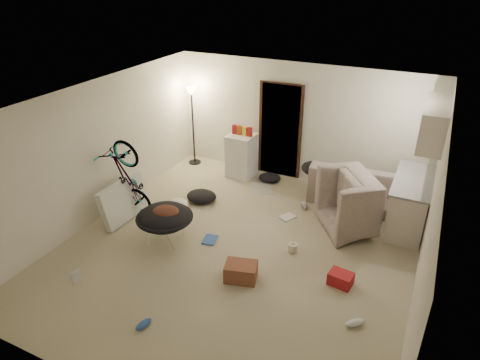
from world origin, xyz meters
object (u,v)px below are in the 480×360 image
at_px(floor_lamp, 192,110).
at_px(mini_fridge, 242,155).
at_px(tv_box, 124,200).
at_px(kitchen_counter, 409,203).
at_px(sofa, 361,189).
at_px(drink_case_a, 241,272).
at_px(saucer_chair, 165,222).
at_px(armchair, 367,207).
at_px(juicer, 293,247).
at_px(drink_case_b, 341,279).
at_px(bicycle, 129,194).

xyz_separation_m(floor_lamp, mini_fridge, (1.28, -0.10, -0.83)).
height_order(floor_lamp, tv_box, floor_lamp).
relative_size(kitchen_counter, sofa, 0.76).
distance_m(tv_box, drink_case_a, 2.77).
bearing_deg(kitchen_counter, saucer_chair, -147.12).
distance_m(floor_lamp, kitchen_counter, 4.95).
xyz_separation_m(armchair, juicer, (-0.92, -1.30, -0.30)).
distance_m(floor_lamp, drink_case_a, 4.47).
xyz_separation_m(mini_fridge, juicer, (1.99, -2.22, -0.38)).
height_order(drink_case_b, juicer, juicer).
distance_m(floor_lamp, sofa, 4.05).
distance_m(sofa, saucer_chair, 3.87).
relative_size(floor_lamp, drink_case_a, 3.85).
relative_size(sofa, tv_box, 1.78).
bearing_deg(bicycle, floor_lamp, 5.33).
bearing_deg(sofa, kitchen_counter, 149.89).
height_order(sofa, armchair, armchair).
relative_size(floor_lamp, saucer_chair, 1.91).
bearing_deg(sofa, juicer, 68.95).
relative_size(floor_lamp, juicer, 8.23).
xyz_separation_m(mini_fridge, drink_case_b, (2.88, -2.67, -0.38)).
xyz_separation_m(armchair, bicycle, (-4.08, -1.46, 0.03)).
xyz_separation_m(floor_lamp, armchair, (4.18, -1.02, -0.92)).
relative_size(sofa, drink_case_b, 5.77).
distance_m(saucer_chair, juicer, 2.16).
distance_m(armchair, mini_fridge, 3.05).
bearing_deg(kitchen_counter, juicer, -133.17).
bearing_deg(armchair, juicer, 109.78).
relative_size(bicycle, drink_case_a, 3.37).
distance_m(kitchen_counter, juicer, 2.32).
bearing_deg(armchair, saucer_chair, 88.52).
bearing_deg(drink_case_a, sofa, 54.55).
xyz_separation_m(armchair, tv_box, (-4.08, -1.63, -0.02)).
bearing_deg(floor_lamp, mini_fridge, -4.48).
bearing_deg(bicycle, kitchen_counter, -65.78).
distance_m(sofa, armchair, 0.87).
xyz_separation_m(kitchen_counter, juicer, (-1.57, -1.67, -0.35)).
bearing_deg(tv_box, kitchen_counter, 22.82).
relative_size(drink_case_a, juicer, 2.14).
height_order(floor_lamp, juicer, floor_lamp).
relative_size(floor_lamp, mini_fridge, 1.91).
bearing_deg(drink_case_b, sofa, 103.33).
relative_size(drink_case_b, juicer, 1.55).
relative_size(floor_lamp, armchair, 1.52).
height_order(drink_case_a, drink_case_b, drink_case_a).
bearing_deg(drink_case_b, bicycle, -176.10).
relative_size(floor_lamp, sofa, 0.92).
distance_m(sofa, drink_case_a, 3.30).
relative_size(saucer_chair, juicer, 4.32).
distance_m(kitchen_counter, bicycle, 5.07).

